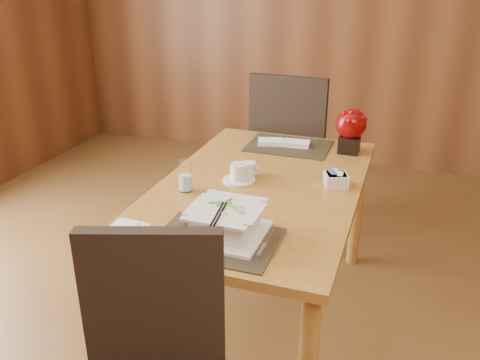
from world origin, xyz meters
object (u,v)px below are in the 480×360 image
(water_glass, at_px, (185,176))
(bread_plate, at_px, (126,229))
(coffee_cup, at_px, (239,174))
(sugar_caddy, at_px, (336,180))
(dining_table, at_px, (260,203))
(soup_setting, at_px, (226,222))
(far_chair, at_px, (291,144))
(creamer_jug, at_px, (249,169))
(berry_decor, at_px, (351,128))

(water_glass, height_order, bread_plate, water_glass)
(coffee_cup, distance_m, sugar_caddy, 0.45)
(dining_table, distance_m, soup_setting, 0.53)
(bread_plate, height_order, far_chair, far_chair)
(coffee_cup, height_order, far_chair, far_chair)
(dining_table, height_order, sugar_caddy, sugar_caddy)
(coffee_cup, relative_size, sugar_caddy, 1.51)
(soup_setting, relative_size, creamer_jug, 3.30)
(creamer_jug, distance_m, berry_decor, 0.64)
(bread_plate, bearing_deg, soup_setting, 12.60)
(coffee_cup, height_order, sugar_caddy, coffee_cup)
(dining_table, distance_m, sugar_caddy, 0.37)
(water_glass, distance_m, berry_decor, 0.97)
(coffee_cup, xyz_separation_m, sugar_caddy, (0.44, 0.09, -0.01))
(coffee_cup, distance_m, far_chair, 1.01)
(berry_decor, distance_m, bread_plate, 1.35)
(sugar_caddy, height_order, far_chair, far_chair)
(water_glass, relative_size, creamer_jug, 1.61)
(bread_plate, bearing_deg, sugar_caddy, 44.55)
(bread_plate, relative_size, far_chair, 0.13)
(soup_setting, height_order, bread_plate, soup_setting)
(water_glass, height_order, sugar_caddy, water_glass)
(berry_decor, bearing_deg, creamer_jug, -130.39)
(dining_table, distance_m, creamer_jug, 0.17)
(water_glass, relative_size, far_chair, 0.13)
(dining_table, xyz_separation_m, coffee_cup, (-0.10, 0.00, 0.13))
(dining_table, relative_size, far_chair, 1.40)
(coffee_cup, bearing_deg, creamer_jug, 76.00)
(coffee_cup, xyz_separation_m, creamer_jug, (0.02, 0.08, -0.00))
(coffee_cup, bearing_deg, water_glass, -136.38)
(creamer_jug, bearing_deg, soup_setting, -66.55)
(coffee_cup, height_order, berry_decor, berry_decor)
(sugar_caddy, bearing_deg, soup_setting, -117.73)
(coffee_cup, relative_size, far_chair, 0.14)
(bread_plate, bearing_deg, berry_decor, 59.30)
(berry_decor, bearing_deg, bread_plate, -120.70)
(berry_decor, relative_size, far_chair, 0.22)
(sugar_caddy, xyz_separation_m, bread_plate, (-0.69, -0.68, -0.03))
(soup_setting, bearing_deg, far_chair, 95.12)
(coffee_cup, relative_size, water_glass, 1.06)
(far_chair, bearing_deg, berry_decor, 135.72)
(creamer_jug, bearing_deg, coffee_cup, -90.43)
(berry_decor, height_order, bread_plate, berry_decor)
(soup_setting, xyz_separation_m, coffee_cup, (-0.12, 0.50, -0.02))
(soup_setting, relative_size, bread_plate, 2.11)
(dining_table, xyz_separation_m, bread_plate, (-0.36, -0.59, 0.10))
(dining_table, bearing_deg, bread_plate, -121.26)
(water_glass, relative_size, bread_plate, 1.03)
(coffee_cup, distance_m, water_glass, 0.26)
(soup_setting, height_order, water_glass, water_glass)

